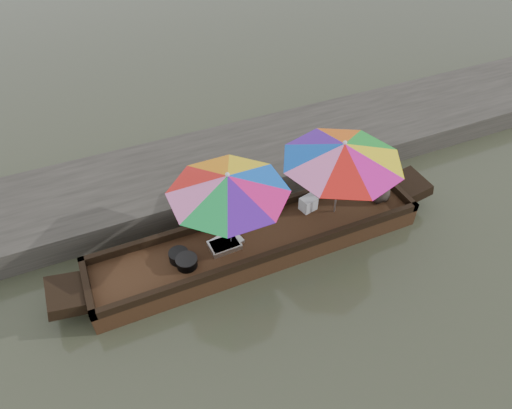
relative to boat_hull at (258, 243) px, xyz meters
name	(u,v)px	position (x,y,z in m)	size (l,w,h in m)	color
water	(258,249)	(0.00, 0.00, -0.17)	(80.00, 80.00, 0.00)	#3B402D
dock	(215,168)	(0.00, 2.20, 0.08)	(22.00, 2.20, 0.50)	#2D2B26
boat_hull	(258,243)	(0.00, 0.00, 0.00)	(5.85, 1.20, 0.35)	#321F0E
cooking_pot	(179,256)	(-1.41, 0.03, 0.26)	(0.33, 0.33, 0.17)	black
tray_crayfish	(225,245)	(-0.63, -0.01, 0.22)	(0.51, 0.36, 0.09)	silver
tray_scallop	(226,242)	(-0.57, 0.07, 0.21)	(0.51, 0.36, 0.06)	silver
charcoal_grill	(187,263)	(-1.33, -0.15, 0.25)	(0.34, 0.34, 0.16)	black
supply_bag	(308,204)	(1.11, 0.25, 0.30)	(0.28, 0.22, 0.26)	silver
vendor	(384,177)	(2.47, -0.05, 0.71)	(0.53, 0.34, 1.07)	#332C24
umbrella_bow	(229,211)	(-0.50, 0.00, 0.95)	(1.93, 1.93, 1.55)	blue
umbrella_stern	(339,179)	(1.52, 0.00, 0.95)	(2.07, 2.07, 1.55)	green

